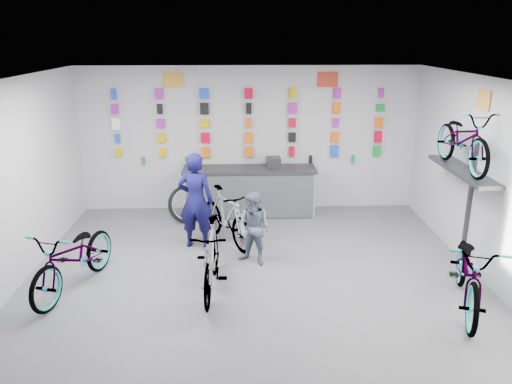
{
  "coord_description": "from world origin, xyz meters",
  "views": [
    {
      "loc": [
        -0.2,
        -6.24,
        3.6
      ],
      "look_at": [
        0.06,
        1.4,
        1.17
      ],
      "focal_mm": 35.0,
      "sensor_mm": 36.0,
      "label": 1
    }
  ],
  "objects_px": {
    "customer": "(254,229)",
    "bike_center": "(211,259)",
    "bike_left": "(74,257)",
    "bike_right": "(469,272)",
    "counter": "(249,192)",
    "clerk": "(196,201)",
    "bike_service": "(226,216)"
  },
  "relations": [
    {
      "from": "customer",
      "to": "bike_center",
      "type": "bearing_deg",
      "value": -94.52
    },
    {
      "from": "bike_center",
      "to": "bike_left",
      "type": "bearing_deg",
      "value": 179.27
    },
    {
      "from": "bike_right",
      "to": "counter",
      "type": "bearing_deg",
      "value": 145.19
    },
    {
      "from": "bike_right",
      "to": "clerk",
      "type": "distance_m",
      "value": 4.45
    },
    {
      "from": "bike_right",
      "to": "customer",
      "type": "distance_m",
      "value": 3.22
    },
    {
      "from": "bike_right",
      "to": "bike_service",
      "type": "height_order",
      "value": "bike_right"
    },
    {
      "from": "clerk",
      "to": "customer",
      "type": "xyz_separation_m",
      "value": [
        0.99,
        -0.72,
        -0.24
      ]
    },
    {
      "from": "bike_left",
      "to": "bike_service",
      "type": "distance_m",
      "value": 2.71
    },
    {
      "from": "bike_service",
      "to": "counter",
      "type": "bearing_deg",
      "value": 42.63
    },
    {
      "from": "bike_left",
      "to": "clerk",
      "type": "xyz_separation_m",
      "value": [
        1.64,
        1.51,
        0.34
      ]
    },
    {
      "from": "bike_center",
      "to": "bike_service",
      "type": "xyz_separation_m",
      "value": [
        0.18,
        1.76,
        -0.01
      ]
    },
    {
      "from": "clerk",
      "to": "bike_left",
      "type": "bearing_deg",
      "value": 52.05
    },
    {
      "from": "counter",
      "to": "clerk",
      "type": "xyz_separation_m",
      "value": [
        -0.96,
        -1.6,
        0.36
      ]
    },
    {
      "from": "bike_left",
      "to": "bike_right",
      "type": "bearing_deg",
      "value": 9.68
    },
    {
      "from": "bike_service",
      "to": "bike_center",
      "type": "bearing_deg",
      "value": -126.54
    },
    {
      "from": "counter",
      "to": "bike_left",
      "type": "bearing_deg",
      "value": -129.98
    },
    {
      "from": "customer",
      "to": "bike_left",
      "type": "bearing_deg",
      "value": -132.47
    },
    {
      "from": "bike_center",
      "to": "clerk",
      "type": "xyz_separation_m",
      "value": [
        -0.34,
        1.63,
        0.33
      ]
    },
    {
      "from": "bike_left",
      "to": "customer",
      "type": "bearing_deg",
      "value": 33.54
    },
    {
      "from": "bike_right",
      "to": "clerk",
      "type": "xyz_separation_m",
      "value": [
        -3.85,
        2.2,
        0.32
      ]
    },
    {
      "from": "bike_center",
      "to": "bike_service",
      "type": "distance_m",
      "value": 1.76
    },
    {
      "from": "bike_service",
      "to": "customer",
      "type": "bearing_deg",
      "value": -91.83
    },
    {
      "from": "bike_right",
      "to": "bike_service",
      "type": "bearing_deg",
      "value": 162.99
    },
    {
      "from": "counter",
      "to": "customer",
      "type": "relative_size",
      "value": 2.23
    },
    {
      "from": "bike_center",
      "to": "customer",
      "type": "height_order",
      "value": "customer"
    },
    {
      "from": "bike_left",
      "to": "bike_center",
      "type": "xyz_separation_m",
      "value": [
        1.98,
        -0.12,
        0.01
      ]
    },
    {
      "from": "clerk",
      "to": "customer",
      "type": "height_order",
      "value": "clerk"
    },
    {
      "from": "clerk",
      "to": "customer",
      "type": "relative_size",
      "value": 1.41
    },
    {
      "from": "bike_service",
      "to": "bike_right",
      "type": "bearing_deg",
      "value": -65.67
    },
    {
      "from": "counter",
      "to": "bike_center",
      "type": "distance_m",
      "value": 3.29
    },
    {
      "from": "bike_right",
      "to": "clerk",
      "type": "relative_size",
      "value": 1.2
    },
    {
      "from": "bike_service",
      "to": "customer",
      "type": "height_order",
      "value": "customer"
    }
  ]
}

